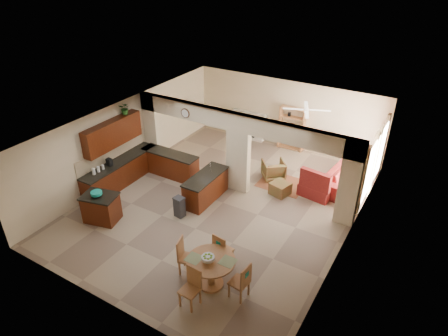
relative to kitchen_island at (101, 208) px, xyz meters
The scene contains 39 objects.
floor 3.85m from the kitchen_island, 44.95° to the left, with size 10.00×10.00×0.00m, color gray.
ceiling 4.48m from the kitchen_island, 44.95° to the left, with size 10.00×10.00×0.00m, color white.
wall_back 8.21m from the kitchen_island, 70.65° to the left, with size 8.00×8.00×0.00m, color beige.
wall_front 3.67m from the kitchen_island, 40.41° to the right, with size 8.00×8.00×0.00m, color beige.
wall_left 3.14m from the kitchen_island, 115.67° to the left, with size 10.00×10.00×0.00m, color beige.
wall_right 7.29m from the kitchen_island, 21.93° to the left, with size 10.00×10.00×0.00m, color beige.
partition_left_pier 3.95m from the kitchen_island, 105.08° to the left, with size 0.60×0.25×2.80m, color beige.
partition_center_pier 4.63m from the kitchen_island, 53.84° to the left, with size 0.80×0.25×2.20m, color beige.
partition_right_pier 7.46m from the kitchen_island, 30.01° to the left, with size 0.60×0.25×2.80m, color beige.
partition_header 5.02m from the kitchen_island, 53.84° to the left, with size 8.00×0.25×0.60m, color beige.
kitchen_counter 2.51m from the kitchen_island, 102.81° to the left, with size 2.52×3.29×1.48m.
upper_cabinets 2.65m from the kitchen_island, 120.47° to the left, with size 0.35×2.40×0.90m, color #3A1006.
peninsula 3.33m from the kitchen_island, 50.87° to the left, with size 0.70×1.85×0.91m.
wall_clock 4.13m from the kitchen_island, 78.79° to the left, with size 0.34×0.34×0.03m, color #4F2C1A.
rug 6.20m from the kitchen_island, 50.87° to the left, with size 1.60×1.30×0.01m, color #935B35.
fireplace 7.61m from the kitchen_island, 81.67° to the left, with size 1.60×0.35×1.20m.
shelving_unit 8.13m from the kitchen_island, 67.90° to the left, with size 1.00×0.32×1.80m, color olive.
window_a 8.37m from the kitchen_island, 36.83° to the left, with size 0.02×0.90×1.90m, color white.
window_b 9.48m from the kitchen_island, 45.11° to the left, with size 0.02×0.90×1.90m, color white.
glazed_door 8.89m from the kitchen_island, 41.23° to the left, with size 0.02×0.70×2.10m, color white.
drape_a_left 7.99m from the kitchen_island, 33.55° to the left, with size 0.10×0.28×2.30m, color #441F1B.
drape_a_right 8.71m from the kitchen_island, 40.16° to the left, with size 0.10×0.28×2.30m, color #441F1B.
drape_b_left 9.04m from the kitchen_island, 42.59° to the left, with size 0.10×0.28×2.30m, color #441F1B.
drape_b_right 9.89m from the kitchen_island, 47.73° to the left, with size 0.10×0.28×2.30m, color #441F1B.
ceiling_fan 7.39m from the kitchen_island, 53.59° to the left, with size 1.00×1.00×0.10m, color white.
kitchen_island is the anchor object (origin of this frame).
teal_bowl 0.53m from the kitchen_island, 110.23° to the right, with size 0.34×0.34×0.16m, color #159482.
trash_can 2.37m from the kitchen_island, 35.88° to the left, with size 0.30×0.25×0.63m, color #2A2A2D.
dining_table 4.35m from the kitchen_island, ahead, with size 1.20×1.20×0.82m.
fruit_bowl 4.35m from the kitchen_island, ahead, with size 0.32×0.32×0.17m, color #68A323.
sofa 8.44m from the kitchen_island, 44.63° to the left, with size 1.08×2.77×0.81m, color maroon.
chaise 7.04m from the kitchen_island, 42.55° to the left, with size 1.06×0.87×0.43m, color maroon.
armchair 6.06m from the kitchen_island, 55.19° to the left, with size 0.75×0.77×0.70m, color maroon.
ottoman 5.84m from the kitchen_island, 45.49° to the left, with size 0.58×0.58×0.42m, color maroon.
plant 3.54m from the kitchen_island, 113.20° to the left, with size 0.38×0.33×0.42m, color #134412.
chair_north 4.18m from the kitchen_island, ahead, with size 0.47×0.47×1.02m.
chair_east 5.20m from the kitchen_island, ahead, with size 0.46×0.46×1.02m.
chair_south 4.41m from the kitchen_island, 16.43° to the right, with size 0.44×0.44×1.02m.
chair_west 3.51m from the kitchen_island, ahead, with size 0.51×0.51×1.02m.
Camera 1 is at (5.62, -9.31, 7.51)m, focal length 32.00 mm.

